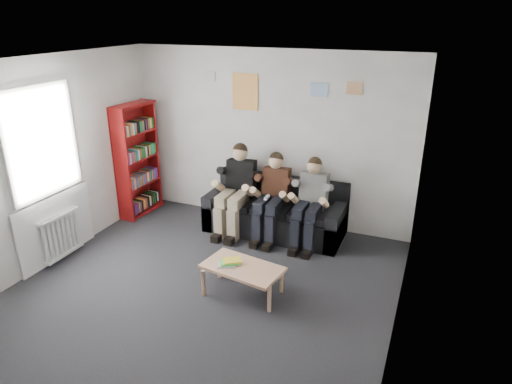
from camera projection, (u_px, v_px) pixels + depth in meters
room_shell at (187, 195)px, 4.90m from camera, size 5.00×5.00×5.00m
sofa at (276, 214)px, 7.01m from camera, size 2.09×0.85×0.81m
bookshelf at (138, 160)px, 7.46m from camera, size 0.28×0.83×1.85m
coffee_table at (243, 270)px, 5.41m from camera, size 0.94×0.52×0.38m
game_cases at (229, 262)px, 5.43m from camera, size 0.25×0.22×0.05m
person_left at (236, 190)px, 6.91m from camera, size 0.43×0.92×1.35m
person_middle at (272, 197)px, 6.71m from camera, size 0.39×0.84×1.28m
person_right at (310, 203)px, 6.51m from camera, size 0.39×0.84×1.28m
radiator at (61, 235)px, 6.21m from camera, size 0.10×0.64×0.60m
window at (49, 188)px, 5.98m from camera, size 0.05×1.30×2.36m
poster_large at (245, 92)px, 6.92m from camera, size 0.42×0.01×0.55m
poster_blue at (319, 90)px, 6.48m from camera, size 0.25×0.01×0.20m
poster_pink at (355, 88)px, 6.28m from camera, size 0.22×0.01×0.18m
poster_sign at (210, 76)px, 7.06m from camera, size 0.20×0.01×0.14m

